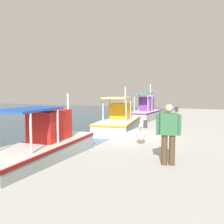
% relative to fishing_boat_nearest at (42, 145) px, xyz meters
% --- Properties ---
extents(fishing_boat_nearest, '(6.49, 2.43, 2.64)m').
position_rel_fishing_boat_nearest_xyz_m(fishing_boat_nearest, '(0.00, 0.00, 0.00)').
color(fishing_boat_nearest, silver).
rests_on(fishing_boat_nearest, ground).
extents(fishing_boat_second, '(6.08, 3.04, 3.04)m').
position_rel_fishing_boat_nearest_xyz_m(fishing_boat_second, '(8.08, -0.15, 0.01)').
color(fishing_boat_second, white).
rests_on(fishing_boat_second, ground).
extents(fishing_boat_third, '(4.62, 2.04, 3.41)m').
position_rel_fishing_boat_nearest_xyz_m(fishing_boat_third, '(14.43, -0.19, 0.10)').
color(fishing_boat_third, silver).
rests_on(fishing_boat_third, ground).
extents(pelican, '(0.97, 0.49, 0.82)m').
position_rel_fishing_boat_nearest_xyz_m(pelican, '(0.85, -3.84, 0.58)').
color(pelican, tan).
rests_on(pelican, quay_pier).
extents(fisherman_standing, '(0.34, 0.63, 1.64)m').
position_rel_fishing_boat_nearest_xyz_m(fisherman_standing, '(-1.33, -5.23, 1.09)').
color(fisherman_standing, '#4C3823').
rests_on(fisherman_standing, quay_pier).
extents(mooring_bollard_nearest, '(0.21, 0.21, 0.40)m').
position_rel_fishing_boat_nearest_xyz_m(mooring_bollard_nearest, '(4.92, -2.87, 0.38)').
color(mooring_bollard_nearest, '#333338').
rests_on(mooring_bollard_nearest, quay_pier).
extents(mooring_bollard_second, '(0.20, 0.20, 0.49)m').
position_rel_fishing_boat_nearest_xyz_m(mooring_bollard_second, '(8.65, -2.87, 0.43)').
color(mooring_bollard_second, '#333338').
rests_on(mooring_bollard_second, quay_pier).
extents(mooring_bollard_third, '(0.27, 0.27, 0.46)m').
position_rel_fishing_boat_nearest_xyz_m(mooring_bollard_third, '(15.60, -2.87, 0.41)').
color(mooring_bollard_third, '#333338').
rests_on(mooring_bollard_third, quay_pier).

